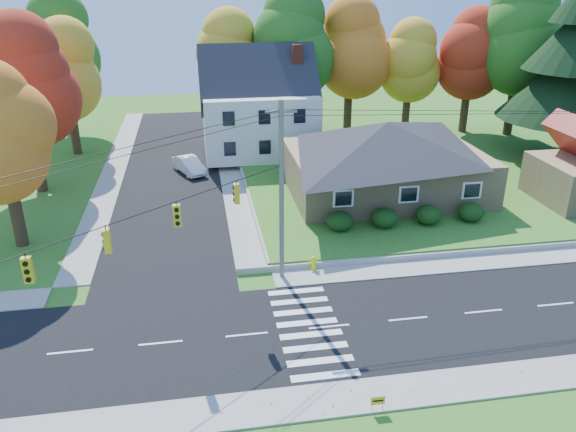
# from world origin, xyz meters

# --- Properties ---
(ground) EXTENTS (120.00, 120.00, 0.00)m
(ground) POSITION_xyz_m (0.00, 0.00, 0.00)
(ground) COLOR #3D7923
(road_main) EXTENTS (90.00, 8.00, 0.02)m
(road_main) POSITION_xyz_m (0.00, 0.00, 0.01)
(road_main) COLOR black
(road_main) RESTS_ON ground
(road_cross) EXTENTS (8.00, 44.00, 0.02)m
(road_cross) POSITION_xyz_m (-8.00, 26.00, 0.01)
(road_cross) COLOR black
(road_cross) RESTS_ON ground
(sidewalk_north) EXTENTS (90.00, 2.00, 0.08)m
(sidewalk_north) POSITION_xyz_m (0.00, 5.00, 0.04)
(sidewalk_north) COLOR #9C9A90
(sidewalk_north) RESTS_ON ground
(sidewalk_south) EXTENTS (90.00, 2.00, 0.08)m
(sidewalk_south) POSITION_xyz_m (0.00, -5.00, 0.04)
(sidewalk_south) COLOR #9C9A90
(sidewalk_south) RESTS_ON ground
(lawn) EXTENTS (30.00, 30.00, 0.50)m
(lawn) POSITION_xyz_m (13.00, 21.00, 0.25)
(lawn) COLOR #3D7923
(lawn) RESTS_ON ground
(ranch_house) EXTENTS (14.60, 10.60, 5.40)m
(ranch_house) POSITION_xyz_m (8.00, 16.00, 3.27)
(ranch_house) COLOR tan
(ranch_house) RESTS_ON lawn
(colonial_house) EXTENTS (10.40, 8.40, 9.60)m
(colonial_house) POSITION_xyz_m (0.04, 28.00, 4.58)
(colonial_house) COLOR silver
(colonial_house) RESTS_ON lawn
(hedge_row) EXTENTS (10.70, 1.70, 1.27)m
(hedge_row) POSITION_xyz_m (7.50, 9.80, 1.14)
(hedge_row) COLOR #163A10
(hedge_row) RESTS_ON lawn
(traffic_infrastructure) EXTENTS (38.10, 10.66, 10.00)m
(traffic_infrastructure) POSITION_xyz_m (-0.15, 1.35, 5.15)
(traffic_infrastructure) COLOR #666059
(traffic_infrastructure) RESTS_ON ground
(tree_lot_0) EXTENTS (6.72, 6.72, 12.51)m
(tree_lot_0) POSITION_xyz_m (-2.00, 34.00, 8.31)
(tree_lot_0) COLOR #3F2A19
(tree_lot_0) RESTS_ON lawn
(tree_lot_1) EXTENTS (7.84, 7.84, 14.60)m
(tree_lot_1) POSITION_xyz_m (4.00, 33.00, 9.61)
(tree_lot_1) COLOR #3F2A19
(tree_lot_1) RESTS_ON lawn
(tree_lot_2) EXTENTS (7.28, 7.28, 13.56)m
(tree_lot_2) POSITION_xyz_m (10.00, 34.00, 8.96)
(tree_lot_2) COLOR #3F2A19
(tree_lot_2) RESTS_ON lawn
(tree_lot_3) EXTENTS (6.16, 6.16, 11.47)m
(tree_lot_3) POSITION_xyz_m (16.00, 33.00, 7.65)
(tree_lot_3) COLOR #3F2A19
(tree_lot_3) RESTS_ON lawn
(tree_lot_4) EXTENTS (6.72, 6.72, 12.51)m
(tree_lot_4) POSITION_xyz_m (22.00, 32.00, 8.31)
(tree_lot_4) COLOR #3F2A19
(tree_lot_4) RESTS_ON lawn
(tree_lot_5) EXTENTS (8.40, 8.40, 15.64)m
(tree_lot_5) POSITION_xyz_m (26.00, 30.00, 10.27)
(tree_lot_5) COLOR #3F2A19
(tree_lot_5) RESTS_ON lawn
(tree_west_0) EXTENTS (6.16, 6.16, 11.47)m
(tree_west_0) POSITION_xyz_m (-17.00, 12.00, 7.15)
(tree_west_0) COLOR #3F2A19
(tree_west_0) RESTS_ON ground
(tree_west_1) EXTENTS (7.28, 7.28, 13.56)m
(tree_west_1) POSITION_xyz_m (-18.00, 22.00, 8.46)
(tree_west_1) COLOR #3F2A19
(tree_west_1) RESTS_ON ground
(tree_west_2) EXTENTS (6.72, 6.72, 12.51)m
(tree_west_2) POSITION_xyz_m (-17.00, 32.00, 7.81)
(tree_west_2) COLOR #3F2A19
(tree_west_2) RESTS_ON ground
(tree_west_3) EXTENTS (7.84, 7.84, 14.60)m
(tree_west_3) POSITION_xyz_m (-19.00, 40.00, 9.11)
(tree_west_3) COLOR #3F2A19
(tree_west_3) RESTS_ON ground
(white_car) EXTENTS (3.02, 4.45, 1.39)m
(white_car) POSITION_xyz_m (-6.51, 24.40, 0.71)
(white_car) COLOR white
(white_car) RESTS_ON road_cross
(fire_hydrant) EXTENTS (0.50, 0.40, 0.89)m
(fire_hydrant) POSITION_xyz_m (0.41, 5.68, 0.43)
(fire_hydrant) COLOR #EEF00F
(fire_hydrant) RESTS_ON ground
(yard_sign) EXTENTS (0.58, 0.04, 0.72)m
(yard_sign) POSITION_xyz_m (0.52, -5.88, 0.51)
(yard_sign) COLOR black
(yard_sign) RESTS_ON ground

